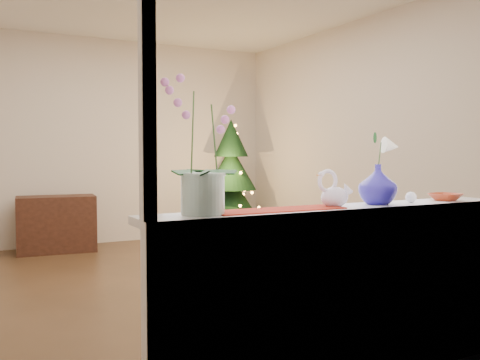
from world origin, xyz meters
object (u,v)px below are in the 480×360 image
Objects in this scene: orchid_pot at (203,145)px; xmas_tree at (231,180)px; blue_vase at (378,181)px; paperweight at (411,197)px; swan at (335,189)px; amber_dish at (445,197)px; side_table at (56,224)px.

xmas_tree is at bearing 61.56° from orchid_pot.
paperweight is (0.24, -0.01, -0.10)m from blue_vase.
amber_dish is (0.81, -0.02, -0.07)m from swan.
side_table is (0.04, 4.47, -0.90)m from orchid_pot.
xmas_tree reaches higher than side_table.
swan reaches higher than paperweight.
swan is 1.44× the size of amber_dish.
orchid_pot is 4.56m from side_table.
orchid_pot is 10.34× the size of paperweight.
swan is at bearing -75.18° from side_table.
amber_dish is at bearing -65.54° from side_table.
orchid_pot is 2.51× the size of blue_vase.
blue_vase is 0.15× the size of xmas_tree.
side_table is at bearing 174.43° from xmas_tree.
xmas_tree is (1.26, 4.26, -0.22)m from blue_vase.
xmas_tree is at bearing 0.23° from side_table.
orchid_pot is 1.59m from amber_dish.
orchid_pot is 1.06m from blue_vase.
xmas_tree is (2.30, 4.25, -0.41)m from orchid_pot.
paperweight is at bearing -25.00° from swan.
swan is 3.57× the size of paperweight.
side_table is (-1.24, 4.49, -0.61)m from paperweight.
blue_vase is 0.26m from paperweight.
side_table is (-1.52, 4.49, -0.60)m from amber_dish.
orchid_pot reaches higher than amber_dish.
swan is 0.81m from amber_dish.
paperweight is 0.07× the size of side_table.
paperweight is 0.04× the size of xmas_tree.
swan is 0.13× the size of xmas_tree.
amber_dish is 4.78m from side_table.
xmas_tree is (0.74, 4.27, -0.11)m from amber_dish.
orchid_pot is 2.90× the size of swan.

